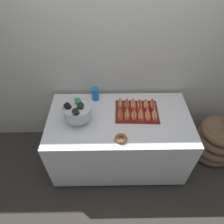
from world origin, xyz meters
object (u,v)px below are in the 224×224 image
cup_stack (95,94)px  donut (121,138)px  hot_dog_11 (153,105)px  hot_dog_6 (120,105)px  hot_dog_5 (155,115)px  punch_bowl (78,111)px  hot_dog_10 (146,105)px  hot_dog_1 (127,115)px  hot_dog_8 (133,105)px  floor_vase (215,141)px  serving_tray (137,112)px  hot_dog_2 (134,115)px  hot_dog_9 (140,105)px  hot_dog_4 (148,115)px  hot_dog_0 (120,115)px  buffet_table (119,139)px  hot_dog_3 (141,115)px  hot_dog_7 (127,105)px

cup_stack → donut: (0.28, -0.62, -0.06)m
hot_dog_11 → donut: (-0.38, -0.46, -0.02)m
hot_dog_6 → cup_stack: (-0.29, 0.14, 0.04)m
hot_dog_5 → punch_bowl: bearing=-178.6°
hot_dog_10 → hot_dog_11: bearing=-2.2°
hot_dog_1 → hot_dog_5: (0.30, -0.01, -0.00)m
hot_dog_5 → hot_dog_8: size_ratio=1.00×
floor_vase → serving_tray: (-1.09, 0.01, 0.55)m
hot_dog_6 → hot_dog_8: bearing=-2.2°
hot_dog_8 → hot_dog_10: 0.15m
floor_vase → hot_dog_2: 1.28m
hot_dog_2 → hot_dog_9: hot_dog_2 is taller
hot_dog_4 → punch_bowl: bearing=-178.2°
hot_dog_1 → cup_stack: size_ratio=1.10×
hot_dog_0 → hot_dog_5: size_ratio=0.90×
hot_dog_10 → punch_bowl: bearing=-166.1°
hot_dog_5 → buffet_table: bearing=179.9°
hot_dog_6 → cup_stack: cup_stack is taller
hot_dog_3 → punch_bowl: bearing=-177.8°
hot_dog_7 → donut: 0.48m
hot_dog_6 → punch_bowl: 0.51m
buffet_table → hot_dog_11: hot_dog_11 is taller
serving_tray → hot_dog_7: 0.14m
serving_tray → hot_dog_2: hot_dog_2 is taller
hot_dog_9 → cup_stack: size_ratio=1.03×
hot_dog_1 → hot_dog_9: hot_dog_1 is taller
hot_dog_3 → hot_dog_5: bearing=-2.2°
hot_dog_8 → cup_stack: bearing=161.5°
hot_dog_2 → hot_dog_8: bearing=87.8°
serving_tray → punch_bowl: punch_bowl is taller
hot_dog_1 → hot_dog_4: (0.22, -0.01, -0.00)m
hot_dog_1 → hot_dog_5: size_ratio=0.97×
hot_dog_10 → donut: bearing=-123.6°
hot_dog_0 → hot_dog_4: bearing=-2.2°
serving_tray → cup_stack: 0.53m
hot_dog_5 → hot_dog_8: (-0.22, 0.17, -0.00)m
hot_dog_5 → cup_stack: 0.73m
hot_dog_10 → punch_bowl: punch_bowl is taller
hot_dog_9 → hot_dog_2: bearing=-116.6°
floor_vase → hot_dog_3: (-1.06, -0.08, 0.58)m
floor_vase → hot_dog_4: bearing=-175.5°
punch_bowl → donut: (0.45, -0.28, -0.12)m
serving_tray → hot_dog_6: hot_dog_6 is taller
hot_dog_8 → punch_bowl: 0.65m
hot_dog_7 → hot_dog_11: 0.30m
hot_dog_9 → hot_dog_10: 0.08m
hot_dog_7 → hot_dog_10: size_ratio=0.96×
buffet_table → hot_dog_10: 0.55m
floor_vase → serving_tray: size_ratio=2.10×
hot_dog_9 → hot_dog_0: bearing=-145.9°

